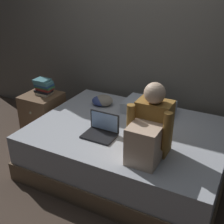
# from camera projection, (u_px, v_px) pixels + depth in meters

# --- Properties ---
(ground_plane) EXTENTS (8.00, 8.00, 0.00)m
(ground_plane) POSITION_uv_depth(u_px,v_px,m) (98.00, 178.00, 3.06)
(ground_plane) COLOR #47382D
(wall_back) EXTENTS (5.60, 0.10, 2.70)m
(wall_back) POSITION_uv_depth(u_px,v_px,m) (147.00, 29.00, 3.42)
(wall_back) COLOR slate
(wall_back) RESTS_ON ground_plane
(bed) EXTENTS (2.00, 1.50, 0.51)m
(bed) POSITION_uv_depth(u_px,v_px,m) (128.00, 149.00, 3.10)
(bed) COLOR #7A6047
(bed) RESTS_ON ground_plane
(nightstand) EXTENTS (0.44, 0.46, 0.57)m
(nightstand) POSITION_uv_depth(u_px,v_px,m) (43.00, 115.00, 3.77)
(nightstand) COLOR brown
(nightstand) RESTS_ON ground_plane
(person_sitting) EXTENTS (0.39, 0.44, 0.66)m
(person_sitting) POSITION_uv_depth(u_px,v_px,m) (150.00, 130.00, 2.45)
(person_sitting) COLOR olive
(person_sitting) RESTS_ON bed
(laptop) EXTENTS (0.32, 0.23, 0.22)m
(laptop) POSITION_uv_depth(u_px,v_px,m) (101.00, 130.00, 2.84)
(laptop) COLOR black
(laptop) RESTS_ON bed
(pillow) EXTENTS (0.56, 0.36, 0.13)m
(pillow) POSITION_uv_depth(u_px,v_px,m) (149.00, 107.00, 3.30)
(pillow) COLOR silver
(pillow) RESTS_ON bed
(book_stack) EXTENTS (0.23, 0.17, 0.21)m
(book_stack) POSITION_uv_depth(u_px,v_px,m) (44.00, 87.00, 3.60)
(book_stack) COLOR beige
(book_stack) RESTS_ON nightstand
(clothes_pile) EXTENTS (0.25, 0.21, 0.13)m
(clothes_pile) POSITION_uv_depth(u_px,v_px,m) (103.00, 101.00, 3.48)
(clothes_pile) COLOR #4C6B56
(clothes_pile) RESTS_ON bed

